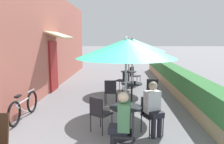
# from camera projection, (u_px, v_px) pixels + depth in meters

# --- Properties ---
(cafe_facade_wall) EXTENTS (0.98, 13.21, 4.20)m
(cafe_facade_wall) POSITION_uv_depth(u_px,v_px,m) (53.00, 41.00, 9.62)
(cafe_facade_wall) COLOR #C66B5B
(cafe_facade_wall) RESTS_ON ground_plane
(planter_hedge) EXTENTS (0.60, 12.21, 1.01)m
(planter_hedge) POSITION_uv_depth(u_px,v_px,m) (172.00, 77.00, 9.68)
(planter_hedge) COLOR tan
(planter_hedge) RESTS_ON ground_plane
(patio_table_near) EXTENTS (0.69, 0.69, 0.75)m
(patio_table_near) POSITION_uv_depth(u_px,v_px,m) (125.00, 117.00, 4.74)
(patio_table_near) COLOR black
(patio_table_near) RESTS_ON ground_plane
(patio_umbrella_near) EXTENTS (2.10, 2.10, 2.25)m
(patio_umbrella_near) POSITION_uv_depth(u_px,v_px,m) (126.00, 48.00, 4.52)
(patio_umbrella_near) COLOR #B7B7BC
(patio_umbrella_near) RESTS_ON ground_plane
(cafe_chair_near_left) EXTENTS (0.53, 0.53, 0.87)m
(cafe_chair_near_left) POSITION_uv_depth(u_px,v_px,m) (150.00, 112.00, 5.08)
(cafe_chair_near_left) COLOR #232328
(cafe_chair_near_left) RESTS_ON ground_plane
(seated_patron_near_left) EXTENTS (0.46, 0.50, 1.25)m
(seated_patron_near_left) POSITION_uv_depth(u_px,v_px,m) (153.00, 106.00, 4.95)
(seated_patron_near_left) COLOR #23232D
(seated_patron_near_left) RESTS_ON ground_plane
(cafe_chair_near_right) EXTENTS (0.56, 0.56, 0.87)m
(cafe_chair_near_right) POSITION_uv_depth(u_px,v_px,m) (99.00, 112.00, 5.10)
(cafe_chair_near_right) COLOR #232328
(cafe_chair_near_right) RESTS_ON ground_plane
(cafe_chair_near_back) EXTENTS (0.43, 0.43, 0.87)m
(cafe_chair_near_back) POSITION_uv_depth(u_px,v_px,m) (127.00, 130.00, 4.06)
(cafe_chair_near_back) COLOR #232328
(cafe_chair_near_back) RESTS_ON ground_plane
(seated_patron_near_back) EXTENTS (0.43, 0.36, 1.25)m
(seated_patron_near_back) POSITION_uv_depth(u_px,v_px,m) (121.00, 121.00, 4.05)
(seated_patron_near_back) COLOR #23232D
(seated_patron_near_back) RESTS_ON ground_plane
(patio_table_mid) EXTENTS (0.69, 0.69, 0.75)m
(patio_table_mid) POSITION_uv_depth(u_px,v_px,m) (132.00, 90.00, 7.19)
(patio_table_mid) COLOR black
(patio_table_mid) RESTS_ON ground_plane
(patio_umbrella_mid) EXTENTS (2.10, 2.10, 2.25)m
(patio_umbrella_mid) POSITION_uv_depth(u_px,v_px,m) (132.00, 45.00, 6.96)
(patio_umbrella_mid) COLOR #B7B7BC
(patio_umbrella_mid) RESTS_ON ground_plane
(cafe_chair_mid_left) EXTENTS (0.42, 0.42, 0.87)m
(cafe_chair_mid_left) POSITION_uv_depth(u_px,v_px,m) (152.00, 90.00, 7.20)
(cafe_chair_mid_left) COLOR #232328
(cafe_chair_mid_left) RESTS_ON ground_plane
(cafe_chair_mid_right) EXTENTS (0.42, 0.42, 0.87)m
(cafe_chair_mid_right) POSITION_uv_depth(u_px,v_px,m) (111.00, 90.00, 7.17)
(cafe_chair_mid_right) COLOR #232328
(cafe_chair_mid_right) RESTS_ON ground_plane
(coffee_cup_mid) EXTENTS (0.07, 0.07, 0.09)m
(coffee_cup_mid) POSITION_uv_depth(u_px,v_px,m) (135.00, 82.00, 7.06)
(coffee_cup_mid) COLOR #232328
(coffee_cup_mid) RESTS_ON patio_table_mid
(patio_table_far) EXTENTS (0.69, 0.69, 0.75)m
(patio_table_far) POSITION_uv_depth(u_px,v_px,m) (129.00, 77.00, 9.77)
(patio_table_far) COLOR black
(patio_table_far) RESTS_ON ground_plane
(patio_umbrella_far) EXTENTS (2.10, 2.10, 2.25)m
(patio_umbrella_far) POSITION_uv_depth(u_px,v_px,m) (129.00, 43.00, 9.54)
(patio_umbrella_far) COLOR #B7B7BC
(patio_umbrella_far) RESTS_ON ground_plane
(cafe_chair_far_left) EXTENTS (0.54, 0.54, 0.87)m
(cafe_chair_far_left) POSITION_uv_depth(u_px,v_px,m) (123.00, 79.00, 9.15)
(cafe_chair_far_left) COLOR #232328
(cafe_chair_far_left) RESTS_ON ground_plane
(cafe_chair_far_right) EXTENTS (0.54, 0.54, 0.87)m
(cafe_chair_far_right) POSITION_uv_depth(u_px,v_px,m) (134.00, 74.00, 10.39)
(cafe_chair_far_right) COLOR #232328
(cafe_chair_far_right) RESTS_ON ground_plane
(bicycle_leaning) EXTENTS (0.10, 1.74, 0.75)m
(bicycle_leaning) POSITION_uv_depth(u_px,v_px,m) (24.00, 107.00, 6.01)
(bicycle_leaning) COLOR black
(bicycle_leaning) RESTS_ON ground_plane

